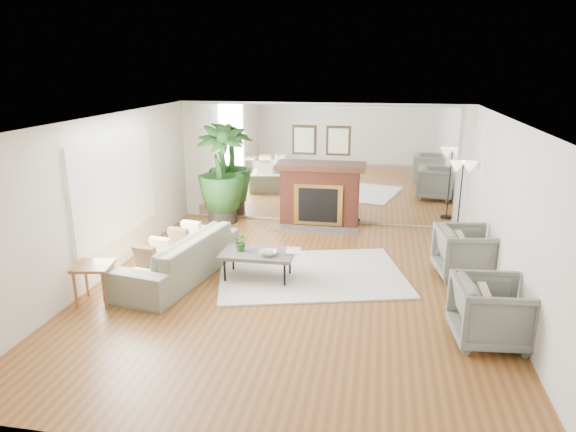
% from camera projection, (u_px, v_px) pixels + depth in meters
% --- Properties ---
extents(ground, '(7.00, 7.00, 0.00)m').
position_uv_depth(ground, '(293.00, 288.00, 7.71)').
color(ground, brown).
rests_on(ground, ground).
extents(wall_left, '(0.02, 7.00, 2.50)m').
position_uv_depth(wall_left, '(101.00, 199.00, 7.87)').
color(wall_left, silver).
rests_on(wall_left, ground).
extents(wall_right, '(0.02, 7.00, 2.50)m').
position_uv_depth(wall_right, '(513.00, 219.00, 6.85)').
color(wall_right, silver).
rests_on(wall_right, ground).
extents(wall_back, '(6.00, 0.02, 2.50)m').
position_uv_depth(wall_back, '(321.00, 164.00, 10.65)').
color(wall_back, silver).
rests_on(wall_back, ground).
extents(mirror_panel, '(5.40, 0.04, 2.40)m').
position_uv_depth(mirror_panel, '(321.00, 164.00, 10.64)').
color(mirror_panel, silver).
rests_on(mirror_panel, wall_back).
extents(window_panel, '(0.04, 2.40, 1.50)m').
position_uv_depth(window_panel, '(115.00, 187.00, 8.21)').
color(window_panel, '#B2E09E').
rests_on(window_panel, wall_left).
extents(fireplace, '(1.85, 0.83, 2.05)m').
position_uv_depth(fireplace, '(319.00, 194.00, 10.60)').
color(fireplace, maroon).
rests_on(fireplace, ground).
extents(area_rug, '(3.33, 2.75, 0.03)m').
position_uv_depth(area_rug, '(311.00, 274.00, 8.20)').
color(area_rug, silver).
rests_on(area_rug, ground).
extents(coffee_table, '(1.12, 0.66, 0.45)m').
position_uv_depth(coffee_table, '(258.00, 254.00, 7.94)').
color(coffee_table, '#5B5247').
rests_on(coffee_table, ground).
extents(sofa, '(1.36, 2.56, 0.71)m').
position_uv_depth(sofa, '(178.00, 256.00, 8.02)').
color(sofa, gray).
rests_on(sofa, ground).
extents(armchair_back, '(0.99, 0.97, 0.80)m').
position_uv_depth(armchair_back, '(466.00, 252.00, 8.05)').
color(armchair_back, gray).
rests_on(armchair_back, ground).
extents(armchair_front, '(0.95, 0.93, 0.80)m').
position_uv_depth(armchair_front, '(492.00, 312.00, 6.12)').
color(armchair_front, gray).
rests_on(armchair_front, ground).
extents(side_table, '(0.58, 0.58, 0.57)m').
position_uv_depth(side_table, '(94.00, 271.00, 7.13)').
color(side_table, brown).
rests_on(side_table, ground).
extents(potted_ficus, '(1.23, 1.23, 2.07)m').
position_uv_depth(potted_ficus, '(221.00, 171.00, 10.68)').
color(potted_ficus, black).
rests_on(potted_ficus, ground).
extents(floor_lamp, '(0.50, 0.28, 1.55)m').
position_uv_depth(floor_lamp, '(462.00, 174.00, 9.39)').
color(floor_lamp, black).
rests_on(floor_lamp, ground).
extents(tabletop_plant, '(0.29, 0.27, 0.28)m').
position_uv_depth(tabletop_plant, '(241.00, 242.00, 7.95)').
color(tabletop_plant, '#2E6424').
rests_on(tabletop_plant, coffee_table).
extents(fruit_bowl, '(0.31, 0.31, 0.07)m').
position_uv_depth(fruit_bowl, '(268.00, 253.00, 7.79)').
color(fruit_bowl, brown).
rests_on(fruit_bowl, coffee_table).
extents(book, '(0.26, 0.33, 0.02)m').
position_uv_depth(book, '(286.00, 251.00, 7.95)').
color(book, brown).
rests_on(book, coffee_table).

